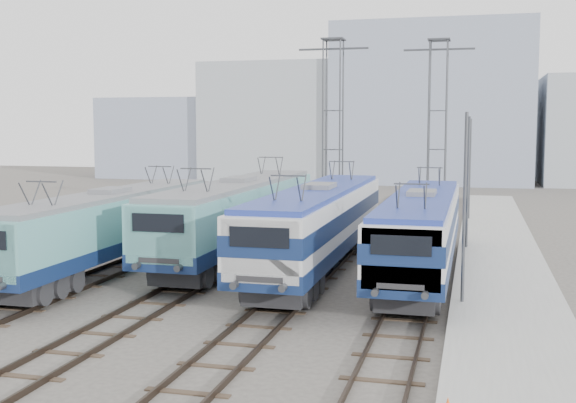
# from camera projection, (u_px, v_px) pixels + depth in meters

# --- Properties ---
(ground) EXTENTS (160.00, 160.00, 0.00)m
(ground) POSITION_uv_depth(u_px,v_px,m) (215.00, 308.00, 25.89)
(ground) COLOR #514C47
(platform) EXTENTS (4.00, 70.00, 0.30)m
(platform) POSITION_uv_depth(u_px,v_px,m) (503.00, 274.00, 31.03)
(platform) COLOR #9E9E99
(platform) RESTS_ON ground
(locomotive_far_left) EXTENTS (2.76, 17.45, 3.28)m
(locomotive_far_left) POSITION_uv_depth(u_px,v_px,m) (109.00, 224.00, 31.97)
(locomotive_far_left) COLOR #12234C
(locomotive_far_left) RESTS_ON ground
(locomotive_center_left) EXTENTS (2.96, 18.73, 3.53)m
(locomotive_center_left) POSITION_uv_depth(u_px,v_px,m) (238.00, 212.00, 35.22)
(locomotive_center_left) COLOR #12234C
(locomotive_center_left) RESTS_ON ground
(locomotive_center_right) EXTENTS (2.92, 18.45, 3.47)m
(locomotive_center_right) POSITION_uv_depth(u_px,v_px,m) (318.00, 220.00, 31.98)
(locomotive_center_right) COLOR #12234C
(locomotive_center_right) RESTS_ON ground
(locomotive_far_right) EXTENTS (2.77, 17.50, 3.29)m
(locomotive_far_right) POSITION_uv_depth(u_px,v_px,m) (421.00, 226.00, 30.80)
(locomotive_far_right) COLOR #12234C
(locomotive_far_right) RESTS_ON ground
(catenary_tower_west) EXTENTS (4.50, 1.20, 12.00)m
(catenary_tower_west) POSITION_uv_depth(u_px,v_px,m) (333.00, 124.00, 46.38)
(catenary_tower_west) COLOR #3F4247
(catenary_tower_west) RESTS_ON ground
(catenary_tower_east) EXTENTS (4.50, 1.20, 12.00)m
(catenary_tower_east) POSITION_uv_depth(u_px,v_px,m) (437.00, 124.00, 46.68)
(catenary_tower_east) COLOR #3F4247
(catenary_tower_east) RESTS_ON ground
(mast_front) EXTENTS (0.12, 0.12, 7.00)m
(mast_front) POSITION_uv_depth(u_px,v_px,m) (464.00, 212.00, 25.30)
(mast_front) COLOR #3F4247
(mast_front) RESTS_ON ground
(mast_mid) EXTENTS (0.12, 0.12, 7.00)m
(mast_mid) POSITION_uv_depth(u_px,v_px,m) (468.00, 185.00, 36.85)
(mast_mid) COLOR #3F4247
(mast_mid) RESTS_ON ground
(mast_rear) EXTENTS (0.12, 0.12, 7.00)m
(mast_rear) POSITION_uv_depth(u_px,v_px,m) (470.00, 171.00, 48.41)
(mast_rear) COLOR #3F4247
(mast_rear) RESTS_ON ground
(building_west) EXTENTS (18.00, 12.00, 14.00)m
(building_west) POSITION_uv_depth(u_px,v_px,m) (283.00, 122.00, 88.34)
(building_west) COLOR #9FA8B1
(building_west) RESTS_ON ground
(building_center) EXTENTS (22.00, 14.00, 18.00)m
(building_center) POSITION_uv_depth(u_px,v_px,m) (433.00, 105.00, 83.64)
(building_center) COLOR #8E99B1
(building_center) RESTS_ON ground
(building_far_west) EXTENTS (14.00, 10.00, 10.00)m
(building_far_west) POSITION_uv_depth(u_px,v_px,m) (163.00, 138.00, 92.55)
(building_far_west) COLOR #8E99B1
(building_far_west) RESTS_ON ground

